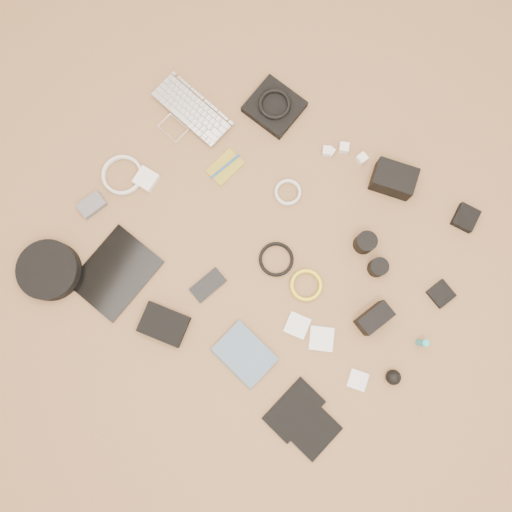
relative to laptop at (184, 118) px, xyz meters
The scene contains 34 objects.
room_shell 1.36m from the laptop, 32.74° to the right, with size 4.04×4.04×2.58m.
laptop is the anchor object (origin of this frame).
headphone_pouch 0.34m from the laptop, 36.44° to the left, with size 0.18×0.17×0.03m, color black.
headphones 0.34m from the laptop, 36.44° to the left, with size 0.12×0.12×0.02m, color black.
charger_a 0.54m from the laptop, 15.42° to the left, with size 0.03×0.03×0.03m, color white.
charger_b 0.60m from the laptop, 17.97° to the left, with size 0.03×0.03×0.03m, color white.
charger_c 0.67m from the laptop, 15.60° to the left, with size 0.03×0.03×0.03m, color white.
charger_d 0.55m from the laptop, 15.47° to the left, with size 0.03×0.03×0.03m, color white.
dslr_camera 0.79m from the laptop, 11.31° to the left, with size 0.15×0.10×0.08m, color black.
lens_pouch 1.08m from the laptop, ahead, with size 0.08×0.09×0.03m, color black.
notebook_olive 0.24m from the laptop, 21.11° to the right, with size 0.08×0.13×0.01m, color olive.
pen_blue 0.24m from the laptop, 21.11° to the right, with size 0.01×0.01×0.13m, color #1543AC.
cable_white_a 0.47m from the laptop, ahead, with size 0.10×0.10×0.01m, color silver.
lens_a 0.80m from the laptop, ahead, with size 0.07×0.07×0.08m, color black.
lens_b 0.89m from the laptop, ahead, with size 0.06×0.06×0.06m, color black.
card_reader 1.12m from the laptop, ahead, with size 0.07×0.07×0.02m, color black.
power_brick 0.27m from the laptop, 89.97° to the right, with size 0.07×0.07×0.03m, color white.
cable_white_b 0.31m from the laptop, 105.95° to the right, with size 0.15×0.15×0.01m, color silver.
cable_black 0.63m from the laptop, 28.21° to the right, with size 0.12×0.12×0.01m, color black.
cable_yellow 0.76m from the laptop, 25.35° to the right, with size 0.11×0.11×0.01m, color yellow.
flash 0.99m from the laptop, 18.57° to the right, with size 0.06×0.12×0.09m, color black.
lens_cleaner 1.16m from the laptop, 15.44° to the right, with size 0.02×0.02×0.08m, color #1BA2B4.
battery_charger 0.46m from the laptop, 105.32° to the right, with size 0.06×0.09×0.03m, color #545358.
tablet 0.62m from the laptop, 82.51° to the right, with size 0.21×0.28×0.01m, color black.
phone 0.63m from the laptop, 51.91° to the right, with size 0.06×0.12×0.01m, color black.
filter_case_left 0.86m from the laptop, 32.49° to the right, with size 0.08×0.08×0.01m, color silver.
filter_case_mid 0.94m from the laptop, 29.36° to the right, with size 0.08×0.08×0.01m, color silver.
filter_case_right 1.13m from the laptop, 27.80° to the right, with size 0.06×0.06×0.01m, color silver.
air_blower 1.18m from the laptop, 22.79° to the right, with size 0.05×0.05×0.05m, color black.
headphone_case 0.73m from the laptop, 99.53° to the right, with size 0.21×0.21×0.06m, color black.
drive_case 0.76m from the laptop, 64.74° to the right, with size 0.16×0.11×0.04m, color black.
paperback 0.92m from the laptop, 49.80° to the right, with size 0.14×0.19×0.02m, color #48617A.
notebook_black_a 1.11m from the laptop, 40.12° to the right, with size 0.12×0.19×0.01m, color black.
notebook_black_b 1.21m from the laptop, 38.10° to the right, with size 0.10×0.15×0.01m, color black.
Camera 1 is at (0.14, -0.25, 1.75)m, focal length 35.00 mm.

